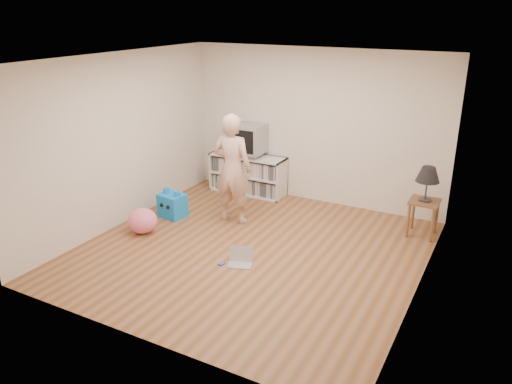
{
  "coord_description": "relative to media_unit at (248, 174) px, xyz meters",
  "views": [
    {
      "loc": [
        3.01,
        -5.46,
        3.22
      ],
      "look_at": [
        -0.13,
        0.4,
        0.72
      ],
      "focal_mm": 35.0,
      "sensor_mm": 36.0,
      "label": 1
    }
  ],
  "objects": [
    {
      "name": "playing_cards",
      "position": [
        1.01,
        -2.56,
        -0.34
      ],
      "size": [
        0.07,
        0.1,
        0.02
      ],
      "primitive_type": "cube",
      "rotation": [
        0.0,
        0.0,
        -0.11
      ],
      "color": "#4352B3",
      "rests_on": "ground"
    },
    {
      "name": "table_lamp",
      "position": [
        3.15,
        -0.39,
        0.59
      ],
      "size": [
        0.34,
        0.34,
        0.52
      ],
      "color": "#333333",
      "rests_on": "side_table"
    },
    {
      "name": "plush_pink",
      "position": [
        -0.56,
        -2.27,
        -0.16
      ],
      "size": [
        0.46,
        0.46,
        0.38
      ],
      "primitive_type": "ellipsoid",
      "rotation": [
        0.0,
        0.0,
        -0.03
      ],
      "color": "pink",
      "rests_on": "ground"
    },
    {
      "name": "crt_tv",
      "position": [
        0.0,
        -0.02,
        0.67
      ],
      "size": [
        0.6,
        0.53,
        0.5
      ],
      "color": "#98989D",
      "rests_on": "dvd_deck"
    },
    {
      "name": "ground",
      "position": [
        1.16,
        -2.04,
        -0.35
      ],
      "size": [
        4.5,
        4.5,
        0.0
      ],
      "primitive_type": "plane",
      "color": "brown",
      "rests_on": "ground"
    },
    {
      "name": "person",
      "position": [
        0.42,
        -1.25,
        0.51
      ],
      "size": [
        0.66,
        0.47,
        1.73
      ],
      "primitive_type": "imported",
      "rotation": [
        0.0,
        0.0,
        3.23
      ],
      "color": "beige",
      "rests_on": "ground"
    },
    {
      "name": "plush_blue",
      "position": [
        -0.53,
        -1.57,
        -0.15
      ],
      "size": [
        0.45,
        0.39,
        0.47
      ],
      "rotation": [
        0.0,
        0.0,
        -0.16
      ],
      "color": "#0D7FE3",
      "rests_on": "ground"
    },
    {
      "name": "side_table",
      "position": [
        3.15,
        -0.39,
        0.07
      ],
      "size": [
        0.42,
        0.42,
        0.55
      ],
      "color": "brown",
      "rests_on": "ground"
    },
    {
      "name": "dvd_deck",
      "position": [
        0.0,
        -0.02,
        0.39
      ],
      "size": [
        0.45,
        0.35,
        0.07
      ],
      "primitive_type": "cube",
      "color": "gray",
      "rests_on": "media_unit"
    },
    {
      "name": "media_unit",
      "position": [
        0.0,
        0.0,
        0.0
      ],
      "size": [
        1.4,
        0.45,
        0.7
      ],
      "color": "white",
      "rests_on": "ground"
    },
    {
      "name": "ceiling",
      "position": [
        1.16,
        -2.04,
        2.25
      ],
      "size": [
        4.5,
        4.5,
        0.01
      ],
      "primitive_type": "cube",
      "color": "white",
      "rests_on": "walls"
    },
    {
      "name": "laptop",
      "position": [
        1.22,
        -2.41,
        -0.29
      ],
      "size": [
        0.38,
        0.34,
        0.22
      ],
      "rotation": [
        0.0,
        0.0,
        0.32
      ],
      "color": "silver",
      "rests_on": "ground"
    },
    {
      "name": "walls",
      "position": [
        1.16,
        -2.04,
        0.95
      ],
      "size": [
        4.52,
        4.52,
        2.6
      ],
      "color": "silver",
      "rests_on": "ground"
    }
  ]
}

